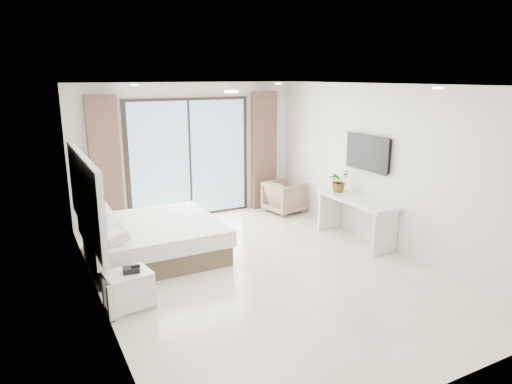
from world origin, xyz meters
The scene contains 8 objects.
ground centered at (0.00, 0.00, 0.00)m, with size 6.20×6.20×0.00m, color beige.
room_shell centered at (-0.20, 0.89, 1.58)m, with size 4.62×6.22×2.72m.
bed centered at (-1.30, 1.27, 0.30)m, with size 2.02×1.92×0.70m.
nightstand centered at (-2.02, -0.26, 0.24)m, with size 0.59×0.51×0.48m.
phone centered at (-1.98, -0.28, 0.52)m, with size 0.20×0.15×0.07m, color black.
console_desk centered at (2.04, 0.36, 0.57)m, with size 0.51×1.64×0.77m.
plant centered at (2.04, 0.86, 0.93)m, with size 0.38×0.42×0.33m, color #33662D.
armchair centered at (1.85, 2.40, 0.37)m, with size 0.72×0.67×0.74m, color #9B8665.
Camera 1 is at (-3.03, -5.55, 2.81)m, focal length 32.00 mm.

